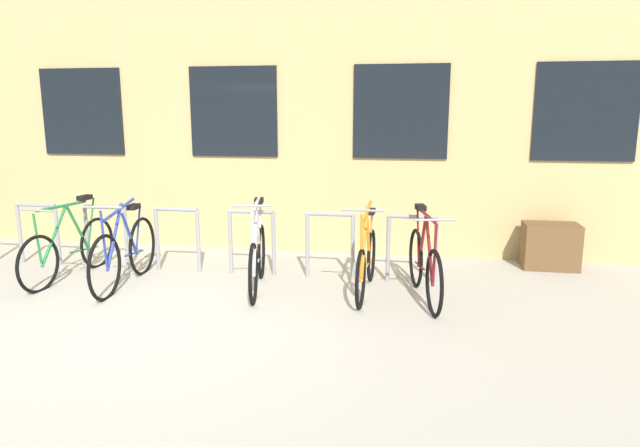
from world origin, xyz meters
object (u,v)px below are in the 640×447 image
object	(u,v)px
bicycle_orange	(366,261)
planter_box	(550,246)
bicycle_green	(70,248)
bicycle_silver	(257,257)
bicycle_maroon	(424,265)
bicycle_blue	(125,253)

from	to	relation	value
bicycle_orange	planter_box	size ratio (longest dim) A/B	2.37
bicycle_orange	planter_box	world-z (taller)	bicycle_orange
bicycle_green	bicycle_silver	distance (m)	2.42
bicycle_orange	bicycle_maroon	bearing A→B (deg)	-9.56
bicycle_blue	planter_box	xyz separation A→B (m)	(5.17, 1.64, -0.10)
bicycle_green	bicycle_blue	distance (m)	0.84
bicycle_green	bicycle_silver	xyz separation A→B (m)	(2.42, -0.02, 0.01)
bicycle_orange	bicycle_blue	size ratio (longest dim) A/B	0.95
bicycle_orange	planter_box	xyz separation A→B (m)	(2.31, 1.42, -0.07)
bicycle_maroon	bicycle_silver	size ratio (longest dim) A/B	1.01
planter_box	bicycle_orange	bearing A→B (deg)	-148.42
bicycle_blue	bicycle_silver	size ratio (longest dim) A/B	1.06
bicycle_maroon	bicycle_green	bearing A→B (deg)	179.31
bicycle_green	bicycle_silver	bearing A→B (deg)	-0.37
bicycle_orange	bicycle_blue	xyz separation A→B (m)	(-2.86, -0.22, 0.03)
bicycle_orange	bicycle_green	bearing A→B (deg)	-179.12
bicycle_silver	planter_box	xyz separation A→B (m)	(3.58, 1.49, -0.08)
bicycle_green	planter_box	size ratio (longest dim) A/B	2.52
bicycle_blue	bicycle_silver	xyz separation A→B (m)	(1.59, 0.14, -0.01)
bicycle_blue	bicycle_silver	world-z (taller)	bicycle_silver
planter_box	bicycle_silver	bearing A→B (deg)	-157.37
bicycle_blue	bicycle_green	bearing A→B (deg)	169.05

